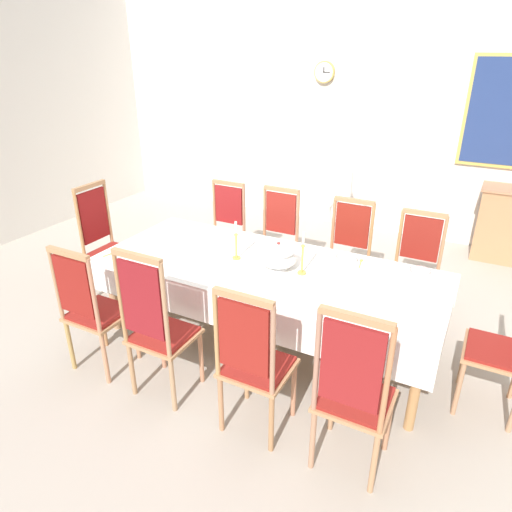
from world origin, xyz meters
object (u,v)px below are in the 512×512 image
Objects in this scene: chair_north_b at (275,238)px; chair_north_d at (415,267)px; chair_south_d at (353,392)px; chair_head_west at (106,242)px; chair_north_a at (224,228)px; candlestick_west at (236,244)px; bowl_near_left at (347,258)px; dining_table at (268,273)px; bowl_near_right at (122,254)px; soup_tureen at (278,256)px; spoon_primary at (361,261)px; bowl_far_left at (420,272)px; candlestick_east at (302,257)px; spoon_secondary at (116,252)px; chair_south_a at (92,308)px; chair_south_c at (253,361)px; framed_painting at (511,113)px; chair_head_east at (508,345)px; chair_north_c at (346,252)px; chair_south_b at (157,326)px; mounted_clock at (324,72)px.

chair_north_b is 1.45m from chair_north_d.
chair_south_d reaches higher than chair_north_b.
chair_head_west is at bearing 161.16° from chair_south_d.
candlestick_west reaches higher than chair_north_a.
bowl_near_left is (1.60, -0.57, 0.21)m from chair_north_a.
bowl_near_right is at bearing -161.47° from dining_table.
spoon_primary is at bearing 37.29° from soup_tureen.
chair_north_d is 7.26× the size of bowl_near_right.
bowl_far_left is (1.16, 0.44, 0.09)m from dining_table.
bowl_near_left is (0.25, 0.41, -0.13)m from candlestick_east.
candlestick_east reaches higher than chair_north_a.
bowl_near_left is (-0.50, -0.57, 0.21)m from chair_north_d.
chair_south_d is 6.82× the size of spoon_secondary.
chair_north_d is 3.09× the size of candlestick_west.
dining_table is 1.07m from chair_north_b.
chair_south_d reaches higher than bowl_far_left.
chair_head_west is at bearing 129.39° from chair_south_a.
chair_head_west is 3.48× the size of candlestick_west.
candlestick_east is (0.61, 0.00, 0.01)m from candlestick_west.
dining_table is 19.77× the size of bowl_near_right.
spoon_primary is (1.91, 0.85, -0.01)m from bowl_near_right.
chair_south_c is at bearing 71.42° from chair_north_d.
framed_painting is (3.44, 3.19, 1.12)m from chair_head_west.
chair_north_b is 1.22m from spoon_primary.
chair_head_west is at bearing 180.00° from candlestick_east.
soup_tureen is (1.14, -0.98, 0.31)m from chair_north_a.
spoon_primary is (2.53, 0.44, 0.15)m from chair_head_west.
chair_north_a is 0.98× the size of chair_north_b.
chair_head_west is (-1.46, -0.99, 0.04)m from chair_north_b.
spoon_secondary is at bearing 115.44° from chair_south_a.
chair_south_c is 1.06× the size of chair_head_east.
chair_north_a is at bearing 136.75° from dining_table.
chair_south_c is 3.30× the size of candlestick_west.
chair_head_west reaches higher than chair_head_east.
chair_north_c is at bearing 108.54° from chair_south_d.
chair_south_c reaches higher than chair_north_d.
chair_south_a is 0.93× the size of chair_head_west.
chair_north_b reaches higher than soup_tureen.
chair_north_c reaches higher than spoon_secondary.
bowl_far_left is (1.56, -0.55, 0.21)m from chair_north_b.
spoon_primary is 0.14× the size of framed_painting.
framed_painting is at bearing -103.50° from chair_north_d.
chair_south_b is at bearing -125.28° from candlestick_east.
chair_south_b is at bearing -137.42° from bowl_far_left.
candlestick_east reaches higher than dining_table.
framed_painting is at bearing 132.84° from chair_head_west.
chair_head_east is 3.85× the size of mounted_clock.
bowl_far_left is (1.56, 1.43, 0.16)m from chair_south_b.
soup_tureen is 0.21m from candlestick_east.
bowl_far_left is at bearing 27.08° from candlestick_east.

